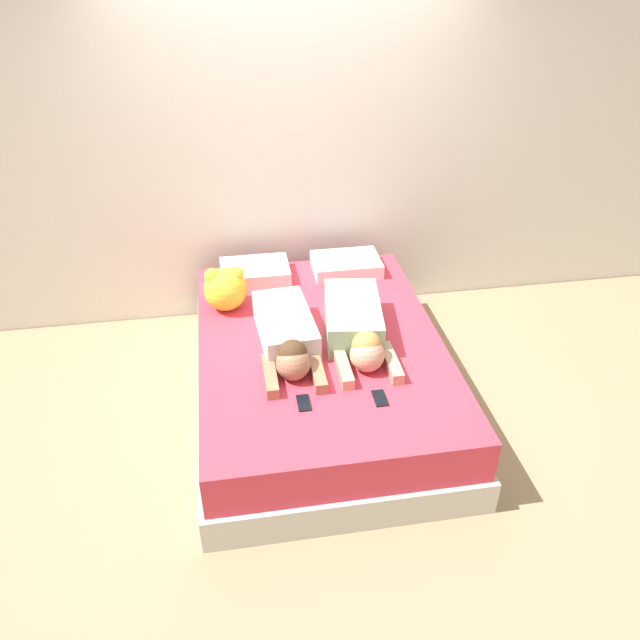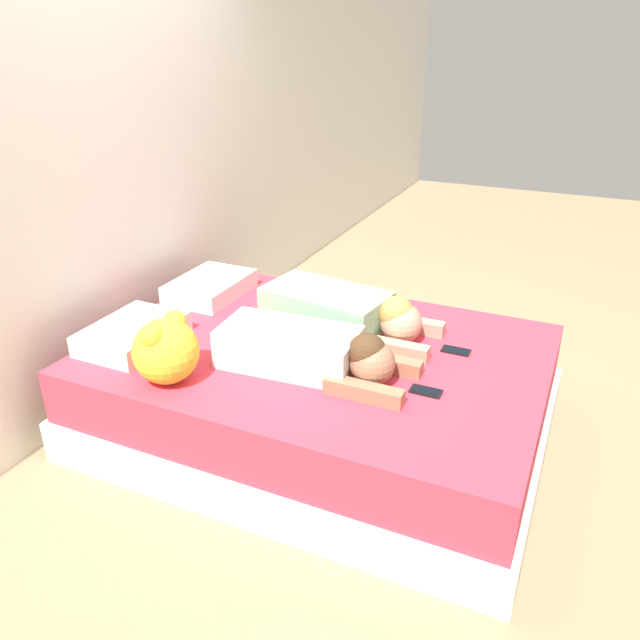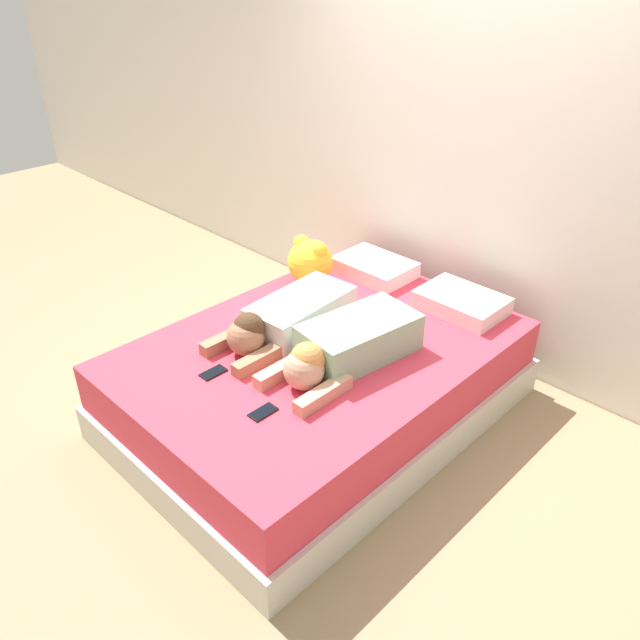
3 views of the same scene
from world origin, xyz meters
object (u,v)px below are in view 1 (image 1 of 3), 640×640
Objects in this scene: person_right at (357,327)px; cell_phone_right at (380,398)px; cell_phone_left at (304,403)px; pillow_head_right at (346,265)px; pillow_head_left at (255,272)px; plush_toy at (225,288)px; person_left at (287,337)px; bed at (320,371)px.

cell_phone_right is at bearing -88.88° from person_right.
cell_phone_left and cell_phone_right have the same top height.
pillow_head_right reaches higher than cell_phone_left.
pillow_head_left is 0.45m from plush_toy.
plush_toy reaches higher than person_left.
plush_toy is at bearing 125.97° from cell_phone_right.
pillow_head_right is at bearing 85.85° from cell_phone_right.
pillow_head_right is at bearing 82.55° from person_right.
person_right reaches higher than cell_phone_right.
bed is 16.05× the size of cell_phone_right.
bed is 0.85m from plush_toy.
pillow_head_left is 1.47m from cell_phone_left.
bed is 7.17× the size of plush_toy.
pillow_head_right is at bearing 68.37° from bed.
cell_phone_right is (0.45, -0.55, -0.09)m from person_left.
pillow_head_left is 1.08m from person_right.
pillow_head_right reaches higher than cell_phone_right.
plush_toy is (-0.79, 0.53, 0.05)m from person_right.
pillow_head_right is at bearing 59.15° from person_left.
cell_phone_right is 0.45× the size of plush_toy.
pillow_head_right is 1.55m from cell_phone_left.
person_right reaches higher than person_left.
pillow_head_left is 1.62× the size of plush_toy.
cell_phone_right is at bearing -68.73° from pillow_head_left.
plush_toy reaches higher than pillow_head_left.
person_left is (-0.56, -0.93, 0.04)m from pillow_head_right.
pillow_head_right is 0.54× the size of person_left.
cell_phone_right is at bearing -94.15° from pillow_head_right.
bed is at bearing -68.37° from pillow_head_left.
person_right is 0.69m from cell_phone_left.
person_left is at bearing -57.37° from plush_toy.
person_left is (0.13, -0.93, 0.04)m from pillow_head_left.
pillow_head_right is (0.69, 0.00, 0.00)m from pillow_head_left.
person_left reaches higher than cell_phone_right.
person_left is 6.73× the size of cell_phone_right.
bed is at bearing 168.55° from person_right.
plush_toy is at bearing 122.63° from person_left.
bed is 0.41m from person_left.
pillow_head_right is 3.63× the size of cell_phone_right.
plush_toy reaches higher than cell_phone_right.
pillow_head_right is 0.99m from plush_toy.
cell_phone_right is 1.37m from plush_toy.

